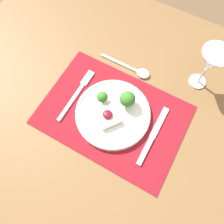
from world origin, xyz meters
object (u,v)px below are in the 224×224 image
fork (78,91)px  spoon (137,71)px  dinner_plate (113,112)px  wine_glass_near (211,62)px  knife (151,139)px

fork → spoon: bearing=53.6°
dinner_plate → wine_glass_near: 0.35m
dinner_plate → wine_glass_near: bearing=51.1°
fork → knife: size_ratio=1.00×
spoon → knife: bearing=-52.3°
dinner_plate → wine_glass_near: (0.21, 0.26, 0.10)m
dinner_plate → wine_glass_near: size_ratio=1.49×
dinner_plate → knife: size_ratio=1.16×
dinner_plate → fork: bearing=174.6°
fork → wine_glass_near: wine_glass_near is taller
wine_glass_near → fork: bearing=-145.4°
fork → wine_glass_near: 0.45m
fork → knife: (0.30, -0.03, -0.00)m
wine_glass_near → knife: bearing=-101.3°
fork → spoon: 0.23m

